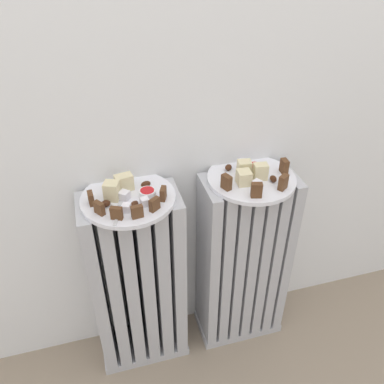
{
  "coord_description": "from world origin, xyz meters",
  "views": [
    {
      "loc": [
        -0.25,
        -0.61,
        1.3
      ],
      "look_at": [
        0.0,
        0.28,
        0.65
      ],
      "focal_mm": 37.66,
      "sensor_mm": 36.0,
      "label": 1
    }
  ],
  "objects_px": {
    "radiator_right": "(243,263)",
    "plate_left": "(128,198)",
    "radiator_left": "(138,285)",
    "jam_bowl_left": "(147,193)",
    "fork": "(120,211)",
    "jam_bowl_right": "(255,167)",
    "plate_right": "(251,178)"
  },
  "relations": [
    {
      "from": "jam_bowl_left",
      "to": "fork",
      "type": "bearing_deg",
      "value": -150.43
    },
    {
      "from": "radiator_left",
      "to": "plate_left",
      "type": "bearing_deg",
      "value": 90.0
    },
    {
      "from": "plate_right",
      "to": "jam_bowl_right",
      "type": "relative_size",
      "value": 5.98
    },
    {
      "from": "jam_bowl_left",
      "to": "jam_bowl_right",
      "type": "xyz_separation_m",
      "value": [
        0.33,
        0.04,
        0.0
      ]
    },
    {
      "from": "plate_left",
      "to": "plate_right",
      "type": "xyz_separation_m",
      "value": [
        0.36,
        0.0,
        0.0
      ]
    },
    {
      "from": "jam_bowl_left",
      "to": "plate_left",
      "type": "bearing_deg",
      "value": 166.18
    },
    {
      "from": "jam_bowl_right",
      "to": "plate_left",
      "type": "bearing_deg",
      "value": -175.93
    },
    {
      "from": "plate_right",
      "to": "fork",
      "type": "bearing_deg",
      "value": -171.42
    },
    {
      "from": "plate_right",
      "to": "jam_bowl_right",
      "type": "distance_m",
      "value": 0.04
    },
    {
      "from": "radiator_left",
      "to": "plate_left",
      "type": "xyz_separation_m",
      "value": [
        0.0,
        0.0,
        0.34
      ]
    },
    {
      "from": "radiator_left",
      "to": "jam_bowl_left",
      "type": "distance_m",
      "value": 0.36
    },
    {
      "from": "fork",
      "to": "radiator_left",
      "type": "bearing_deg",
      "value": 62.61
    },
    {
      "from": "radiator_right",
      "to": "plate_left",
      "type": "height_order",
      "value": "plate_left"
    },
    {
      "from": "plate_left",
      "to": "jam_bowl_left",
      "type": "xyz_separation_m",
      "value": [
        0.05,
        -0.01,
        0.02
      ]
    },
    {
      "from": "radiator_right",
      "to": "plate_right",
      "type": "distance_m",
      "value": 0.34
    },
    {
      "from": "radiator_left",
      "to": "radiator_right",
      "type": "height_order",
      "value": "same"
    },
    {
      "from": "plate_left",
      "to": "plate_right",
      "type": "bearing_deg",
      "value": 0.0
    },
    {
      "from": "plate_right",
      "to": "plate_left",
      "type": "bearing_deg",
      "value": 180.0
    },
    {
      "from": "radiator_left",
      "to": "plate_right",
      "type": "distance_m",
      "value": 0.49
    },
    {
      "from": "radiator_left",
      "to": "fork",
      "type": "bearing_deg",
      "value": -117.39
    },
    {
      "from": "jam_bowl_left",
      "to": "fork",
      "type": "xyz_separation_m",
      "value": [
        -0.08,
        -0.05,
        -0.01
      ]
    },
    {
      "from": "plate_left",
      "to": "fork",
      "type": "distance_m",
      "value": 0.07
    },
    {
      "from": "radiator_right",
      "to": "radiator_left",
      "type": "bearing_deg",
      "value": -180.0
    },
    {
      "from": "plate_left",
      "to": "plate_right",
      "type": "relative_size",
      "value": 1.0
    },
    {
      "from": "plate_right",
      "to": "jam_bowl_right",
      "type": "bearing_deg",
      "value": 52.19
    },
    {
      "from": "radiator_left",
      "to": "radiator_right",
      "type": "relative_size",
      "value": 1.0
    },
    {
      "from": "fork",
      "to": "jam_bowl_right",
      "type": "bearing_deg",
      "value": 11.8
    },
    {
      "from": "plate_left",
      "to": "jam_bowl_right",
      "type": "height_order",
      "value": "jam_bowl_right"
    },
    {
      "from": "plate_left",
      "to": "jam_bowl_right",
      "type": "bearing_deg",
      "value": 4.07
    },
    {
      "from": "plate_left",
      "to": "fork",
      "type": "relative_size",
      "value": 2.5
    },
    {
      "from": "plate_left",
      "to": "jam_bowl_left",
      "type": "relative_size",
      "value": 5.66
    },
    {
      "from": "radiator_left",
      "to": "plate_left",
      "type": "height_order",
      "value": "plate_left"
    }
  ]
}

